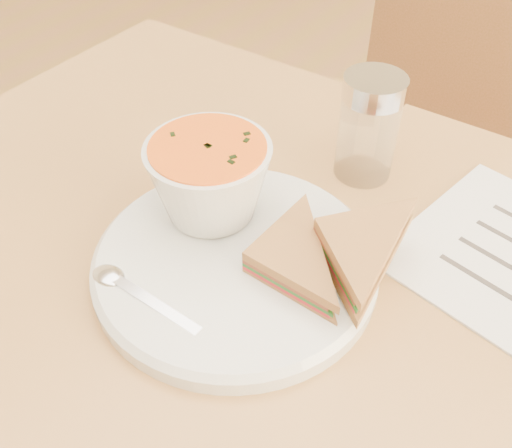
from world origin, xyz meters
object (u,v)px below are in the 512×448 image
Objects in this scene: plate at (236,263)px; condiment_shaker at (368,128)px; dining_table at (275,448)px; chair_far at (405,179)px; soup_bowl at (210,183)px.

plate is 2.25× the size of condiment_shaker.
dining_table is 1.09× the size of chair_far.
chair_far is 3.35× the size of plate.
dining_table is 8.19× the size of soup_bowl.
chair_far is at bearing 87.15° from soup_bowl.
chair_far is 7.53× the size of condiment_shaker.
condiment_shaker reaches higher than dining_table.
plate is at bearing 96.07° from chair_far.
condiment_shaker is at bearing 93.60° from dining_table.
condiment_shaker is at bearing 81.72° from plate.
chair_far reaches higher than dining_table.
chair_far is 0.65m from soup_bowl.
dining_table is 8.22× the size of condiment_shaker.
plate is 0.21m from condiment_shaker.
chair_far is at bearing 92.75° from plate.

